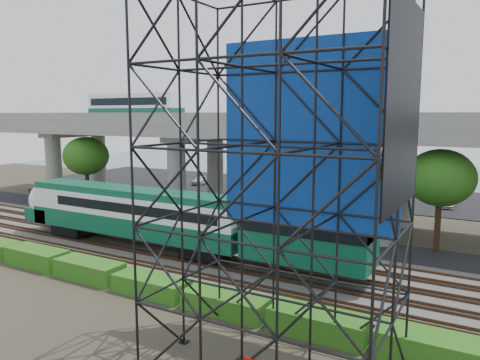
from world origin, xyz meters
The scene contains 13 objects.
ground centered at (0.00, 0.00, 0.00)m, with size 140.00×140.00×0.00m, color #474233.
ballast_bed centered at (0.00, 2.00, 0.10)m, with size 90.00×12.00×0.20m, color slate.
service_road centered at (0.00, 10.50, 0.04)m, with size 90.00×5.00×0.08m, color black.
parking_lot centered at (0.00, 34.00, 0.04)m, with size 90.00×18.00×0.08m, color black.
harbor_water centered at (0.00, 56.00, 0.01)m, with size 140.00×40.00×0.03m, color slate.
rail_tracks centered at (0.00, 2.00, 0.28)m, with size 90.00×9.52×0.16m.
commuter_train centered at (-3.97, 2.00, 2.88)m, with size 29.30×3.06×4.30m.
overpass centered at (-1.34, 16.00, 8.21)m, with size 80.00×12.00×12.40m.
scaffold_tower centered at (10.54, -7.98, 7.47)m, with size 9.36×6.36×15.00m.
hedge_strip centered at (1.01, -4.30, 0.56)m, with size 34.60×1.80×1.20m.
trees centered at (-4.67, 16.17, 5.57)m, with size 40.94×16.94×7.69m.
suv centered at (-16.72, 10.56, 0.79)m, with size 2.35×5.10×1.42m, color black.
parked_cars centered at (0.01, 33.62, 0.69)m, with size 40.07×9.48×1.26m.
Camera 1 is at (18.06, -23.93, 10.24)m, focal length 35.00 mm.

